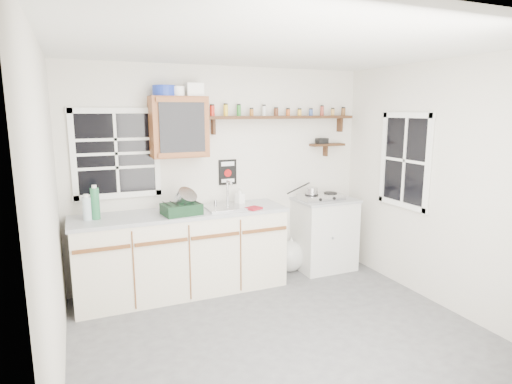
% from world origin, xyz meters
% --- Properties ---
extents(room, '(3.64, 3.24, 2.54)m').
position_xyz_m(room, '(0.00, 0.00, 1.25)').
color(room, '#4A4A4C').
rests_on(room, ground).
extents(main_cabinet, '(2.31, 0.63, 0.92)m').
position_xyz_m(main_cabinet, '(-0.58, 1.30, 0.46)').
color(main_cabinet, beige).
rests_on(main_cabinet, floor).
extents(right_cabinet, '(0.73, 0.57, 0.91)m').
position_xyz_m(right_cabinet, '(1.25, 1.32, 0.46)').
color(right_cabinet, silver).
rests_on(right_cabinet, floor).
extents(sink, '(0.52, 0.44, 0.29)m').
position_xyz_m(sink, '(-0.05, 1.30, 0.93)').
color(sink, '#B0AFB4').
rests_on(sink, main_cabinet).
extents(upper_cabinet, '(0.60, 0.32, 0.65)m').
position_xyz_m(upper_cabinet, '(-0.55, 1.44, 1.82)').
color(upper_cabinet, brown).
rests_on(upper_cabinet, wall_back).
extents(upper_cabinet_clutter, '(0.54, 0.24, 0.14)m').
position_xyz_m(upper_cabinet_clutter, '(-0.57, 1.44, 2.21)').
color(upper_cabinet_clutter, '#172C97').
rests_on(upper_cabinet_clutter, upper_cabinet).
extents(spice_shelf, '(1.91, 0.18, 0.35)m').
position_xyz_m(spice_shelf, '(0.71, 1.51, 1.93)').
color(spice_shelf, black).
rests_on(spice_shelf, wall_back).
extents(secondary_shelf, '(0.45, 0.16, 0.24)m').
position_xyz_m(secondary_shelf, '(1.36, 1.52, 1.58)').
color(secondary_shelf, black).
rests_on(secondary_shelf, wall_back).
extents(warning_sign, '(0.22, 0.02, 0.30)m').
position_xyz_m(warning_sign, '(0.05, 1.59, 1.28)').
color(warning_sign, black).
rests_on(warning_sign, wall_back).
extents(window_back, '(0.93, 0.03, 0.98)m').
position_xyz_m(window_back, '(-1.20, 1.59, 1.55)').
color(window_back, black).
rests_on(window_back, wall_back).
extents(window_right, '(0.03, 0.78, 1.08)m').
position_xyz_m(window_right, '(1.79, 0.55, 1.45)').
color(window_right, black).
rests_on(window_right, wall_back).
extents(water_bottles, '(0.17, 0.10, 0.35)m').
position_xyz_m(water_bottles, '(-1.49, 1.32, 1.07)').
color(water_bottles, '#B0C6CE').
rests_on(water_bottles, main_cabinet).
extents(dish_rack, '(0.42, 0.34, 0.29)m').
position_xyz_m(dish_rack, '(-0.60, 1.19, 1.01)').
color(dish_rack, black).
rests_on(dish_rack, main_cabinet).
extents(soap_bottle, '(0.11, 0.11, 0.19)m').
position_xyz_m(soap_bottle, '(0.13, 1.39, 1.02)').
color(soap_bottle, silver).
rests_on(soap_bottle, main_cabinet).
extents(rag, '(0.20, 0.19, 0.02)m').
position_xyz_m(rag, '(0.18, 1.10, 0.93)').
color(rag, maroon).
rests_on(rag, main_cabinet).
extents(hotplate, '(0.55, 0.30, 0.08)m').
position_xyz_m(hotplate, '(1.18, 1.31, 0.95)').
color(hotplate, '#B0AFB4').
rests_on(hotplate, right_cabinet).
extents(saucepan, '(0.36, 0.19, 0.16)m').
position_xyz_m(saucepan, '(1.03, 1.31, 1.03)').
color(saucepan, '#B0AFB4').
rests_on(saucepan, hotplate).
extents(trash_bag, '(0.40, 0.36, 0.46)m').
position_xyz_m(trash_bag, '(0.80, 1.40, 0.20)').
color(trash_bag, silver).
rests_on(trash_bag, floor).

